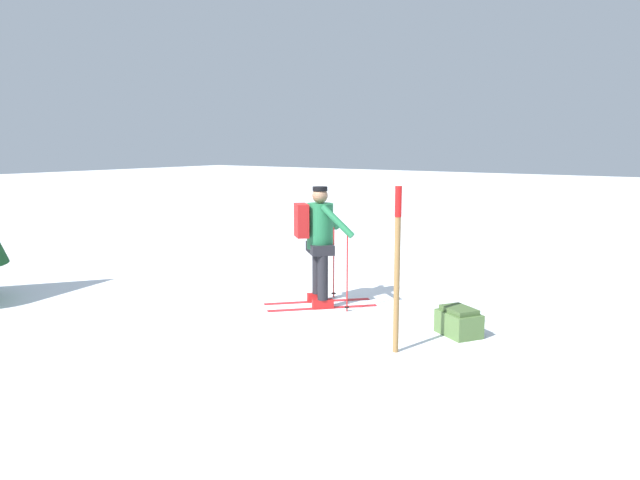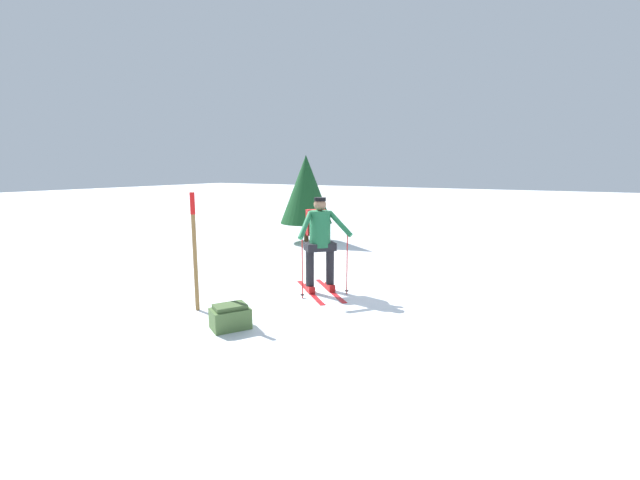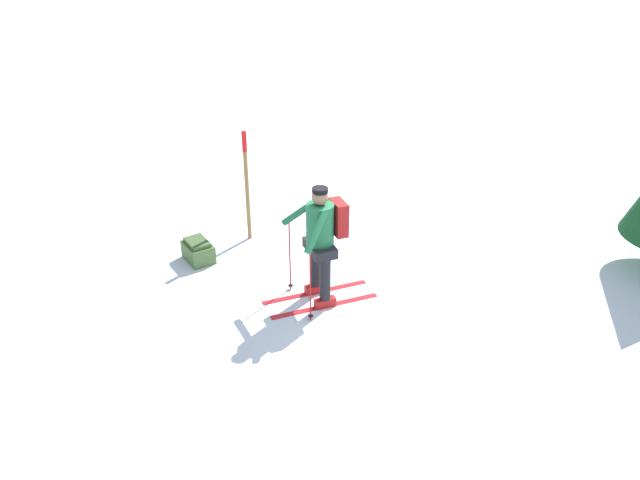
% 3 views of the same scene
% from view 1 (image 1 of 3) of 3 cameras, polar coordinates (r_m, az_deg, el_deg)
% --- Properties ---
extents(ground_plane, '(80.00, 80.00, 0.00)m').
position_cam_1_polar(ground_plane, '(9.20, -5.13, -5.90)').
color(ground_plane, white).
extents(skier, '(1.49, 1.43, 1.73)m').
position_cam_1_polar(skier, '(8.92, -0.15, 0.30)').
color(skier, red).
rests_on(skier, ground_plane).
extents(dropped_backpack, '(0.59, 0.64, 0.35)m').
position_cam_1_polar(dropped_backpack, '(7.90, 12.57, -7.33)').
color(dropped_backpack, '#4C6B38').
rests_on(dropped_backpack, ground_plane).
extents(trail_marker, '(0.07, 0.07, 1.88)m').
position_cam_1_polar(trail_marker, '(6.95, 7.07, -1.60)').
color(trail_marker, olive).
rests_on(trail_marker, ground_plane).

